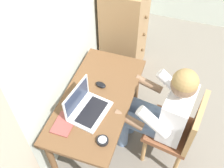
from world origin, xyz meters
The scene contains 9 objects.
wall_back centered at (0.00, 2.20, 1.25)m, with size 4.80×0.05×2.50m, color silver.
desk centered at (-0.29, 1.84, 0.61)m, with size 1.15×0.58×0.72m.
dresser centered at (0.85, 1.92, 0.59)m, with size 0.60×0.47×1.18m.
chair centered at (-0.23, 1.10, 0.48)m, with size 0.48×0.46×0.87m.
person_seated centered at (-0.21, 1.28, 0.67)m, with size 0.59×0.62×1.19m.
laptop centered at (-0.45, 1.87, 0.77)m, with size 0.38×0.30×0.24m.
computer_mouse centered at (-0.16, 1.85, 0.74)m, with size 0.06×0.10×0.03m, color black.
desk_clock centered at (-0.67, 1.65, 0.74)m, with size 0.09×0.09×0.03m.
notebook_pad centered at (-0.63, 1.99, 0.73)m, with size 0.21×0.15×0.01m, color #994742.
Camera 1 is at (-1.57, 1.28, 2.48)m, focal length 41.75 mm.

